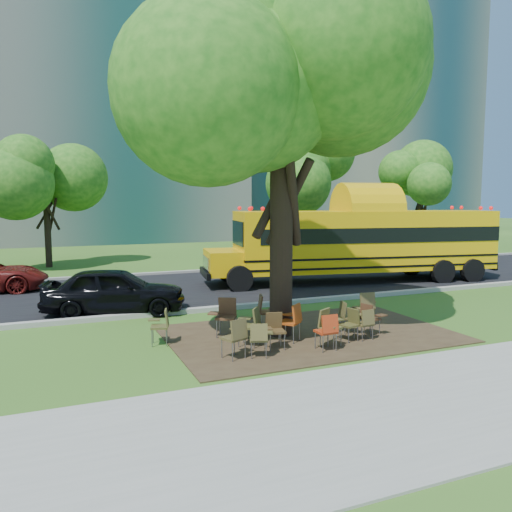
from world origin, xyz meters
name	(u,v)px	position (x,y,z in m)	size (l,w,h in m)	color
ground	(265,334)	(0.00, 0.00, 0.00)	(160.00, 160.00, 0.00)	#2F561A
sidewalk	(390,408)	(0.00, -5.00, 0.02)	(60.00, 4.00, 0.04)	gray
dirt_patch	(310,334)	(1.00, -0.50, 0.01)	(7.00, 4.50, 0.03)	#382819
asphalt_road	(192,288)	(0.00, 7.00, 0.02)	(80.00, 8.00, 0.04)	black
kerb_near	(226,308)	(0.00, 3.00, 0.07)	(80.00, 0.25, 0.14)	gray
kerb_far	(168,273)	(0.00, 11.10, 0.07)	(80.00, 0.25, 0.14)	gray
building_main	(3,109)	(-8.00, 36.00, 11.00)	(38.00, 16.00, 22.00)	slate
building_right	(326,118)	(24.00, 38.00, 12.50)	(30.00, 16.00, 25.00)	gray
bg_tree_2	(46,184)	(-5.00, 16.00, 4.21)	(4.80, 4.80, 6.62)	black
bg_tree_3	(296,171)	(8.00, 14.00, 5.03)	(5.60, 5.60, 7.84)	black
bg_tree_4	(421,185)	(16.00, 13.00, 4.34)	(5.00, 5.00, 6.85)	black
main_tree	(282,111)	(0.27, -0.34, 5.45)	(7.20, 7.20, 9.06)	black
school_bus	(363,241)	(7.05, 5.98, 1.70)	(12.24, 4.46, 2.93)	#DEA707
chair_0	(236,334)	(-1.41, -1.69, 0.55)	(0.61, 0.69, 0.89)	#4B3F20
chair_1	(260,336)	(-0.92, -1.81, 0.48)	(0.62, 0.48, 0.78)	brown
chair_2	(251,322)	(-0.76, -0.93, 0.58)	(0.63, 0.80, 0.93)	#48451F
chair_3	(274,327)	(-0.36, -1.33, 0.51)	(0.61, 0.49, 0.83)	#49341A
chair_4	(328,328)	(0.67, -1.93, 0.53)	(0.56, 0.51, 0.86)	#A62F11
chair_5	(328,324)	(0.84, -1.66, 0.55)	(0.59, 0.72, 0.88)	brown
chair_6	(349,321)	(1.56, -1.42, 0.49)	(0.56, 0.54, 0.79)	#48431F
chair_7	(370,316)	(2.33, -1.18, 0.50)	(0.57, 0.55, 0.81)	#412717
chair_8	(162,323)	(-2.62, 0.04, 0.52)	(0.50, 0.64, 0.83)	#48451F
chair_9	(225,313)	(-1.03, 0.10, 0.60)	(0.81, 0.64, 0.96)	#4F2F1C
chair_10	(266,309)	(0.12, 0.25, 0.58)	(0.56, 0.72, 0.93)	#482E1A
chair_11	(292,318)	(0.28, -0.96, 0.58)	(0.63, 0.80, 0.93)	#A54111
chair_12	(347,314)	(1.87, -0.86, 0.51)	(0.49, 0.62, 0.83)	brown
chair_13	(366,305)	(2.75, -0.38, 0.58)	(0.64, 0.55, 0.94)	#504422
chair_14	(366,321)	(1.95, -1.53, 0.48)	(0.51, 0.49, 0.78)	brown
black_car	(115,290)	(-3.21, 3.80, 0.70)	(1.65, 4.10, 1.40)	black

